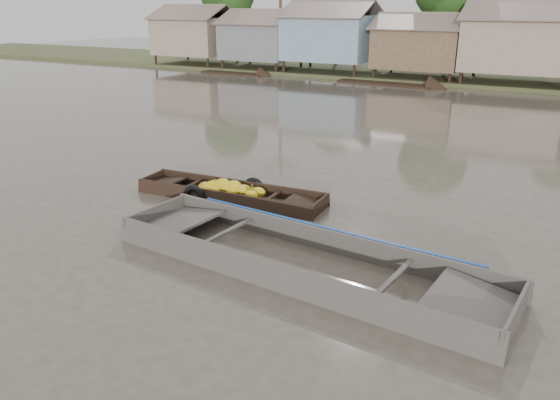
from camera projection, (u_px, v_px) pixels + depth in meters
The scene contains 4 objects.
ground at pixel (233, 241), 12.40m from camera, with size 120.00×120.00×0.00m, color #4D473B.
riverbank at pixel (533, 36), 36.31m from camera, with size 120.00×12.47×10.22m.
banana_boat at pixel (228, 193), 15.09m from camera, with size 5.47×1.63×0.74m.
viewer_boat at pixel (303, 265), 11.09m from camera, with size 8.53×2.91×0.67m.
Camera 1 is at (6.37, -9.45, 5.09)m, focal length 35.00 mm.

